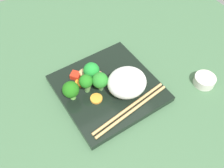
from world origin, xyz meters
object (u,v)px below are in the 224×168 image
object	(u,v)px
carrot_slice_0	(105,81)
sauce_cup	(204,80)
chopstick_pair	(131,109)
broccoli_floret_1	(100,80)
rice_mound	(127,83)
square_plate	(108,88)

from	to	relation	value
carrot_slice_0	sauce_cup	bearing A→B (deg)	151.64
chopstick_pair	broccoli_floret_1	bearing A→B (deg)	100.20
chopstick_pair	carrot_slice_0	bearing A→B (deg)	85.68
rice_mound	sauce_cup	bearing A→B (deg)	160.22
carrot_slice_0	broccoli_floret_1	bearing A→B (deg)	29.73
sauce_cup	square_plate	bearing A→B (deg)	-25.08
square_plate	sauce_cup	xyz separation A→B (cm)	(-23.55, 11.02, 0.41)
broccoli_floret_1	chopstick_pair	xyz separation A→B (cm)	(-3.39, 9.35, -3.39)
rice_mound	broccoli_floret_1	bearing A→B (deg)	-35.90
rice_mound	sauce_cup	distance (cm)	21.91
square_plate	rice_mound	xyz separation A→B (cm)	(-3.27, 3.73, 4.37)
broccoli_floret_1	rice_mound	bearing A→B (deg)	144.10
broccoli_floret_1	sauce_cup	world-z (taller)	broccoli_floret_1
broccoli_floret_1	carrot_slice_0	xyz separation A→B (cm)	(-2.38, -1.36, -3.47)
sauce_cup	rice_mound	bearing A→B (deg)	-19.78
square_plate	carrot_slice_0	size ratio (longest dim) A/B	11.21
rice_mound	square_plate	bearing A→B (deg)	-48.74
square_plate	broccoli_floret_1	size ratio (longest dim) A/B	4.06
square_plate	chopstick_pair	distance (cm)	9.23
rice_mound	carrot_slice_0	world-z (taller)	rice_mound
square_plate	broccoli_floret_1	bearing A→B (deg)	-6.70
rice_mound	carrot_slice_0	distance (cm)	7.01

